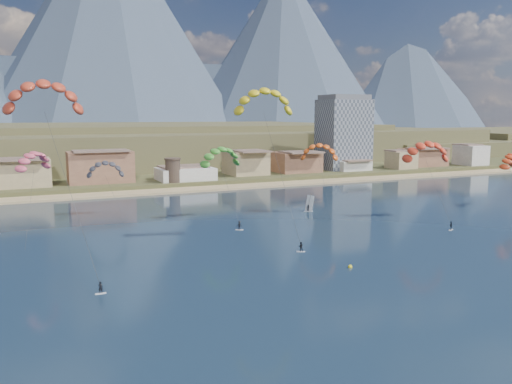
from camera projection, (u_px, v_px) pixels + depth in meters
ground at (344, 287)px, 77.35m from camera, size 2400.00×2400.00×0.00m
beach at (165, 191)px, 172.89m from camera, size 2200.00×12.00×0.90m
land at (63, 138)px, 582.28m from camera, size 2200.00×900.00×4.00m
foothills at (147, 144)px, 294.73m from camera, size 940.00×210.00×18.00m
mountain_ridge at (35, 33)px, 791.94m from camera, size 2060.00×480.00×400.00m
town at (32, 169)px, 169.91m from camera, size 400.00×24.00×12.00m
apartment_tower at (344, 133)px, 224.70m from camera, size 20.00×16.00×32.00m
watchtower at (173, 170)px, 181.23m from camera, size 5.82×5.82×8.60m
kitesurfer_red at (43, 92)px, 81.37m from camera, size 12.61×17.99×33.43m
kitesurfer_yellow at (264, 98)px, 102.79m from camera, size 13.15×16.12×32.20m
kitesurfer_orange at (427, 148)px, 127.82m from camera, size 13.11×19.03×22.65m
kitesurfer_green at (221, 154)px, 126.09m from camera, size 11.93×18.09×20.80m
distant_kite_pink at (33, 158)px, 102.83m from camera, size 8.30×8.79×19.84m
distant_kite_dark at (105, 166)px, 131.07m from camera, size 9.97×6.30×15.99m
distant_kite_orange at (319, 149)px, 133.76m from camera, size 10.64×8.95×19.93m
distant_kite_red at (510, 159)px, 143.97m from camera, size 10.30×7.62×16.75m
windsurfer at (309, 206)px, 137.75m from camera, size 2.55×2.75×4.26m
buoy at (350, 267)px, 87.10m from camera, size 0.74×0.74×0.74m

